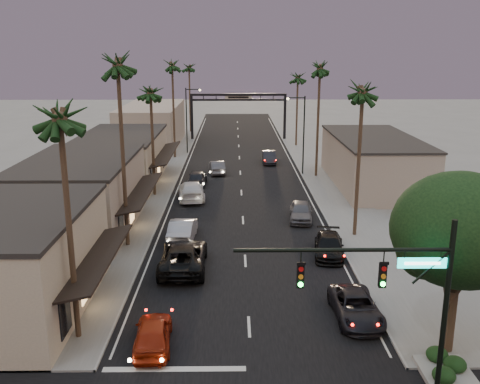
{
  "coord_description": "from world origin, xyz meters",
  "views": [
    {
      "loc": [
        -0.78,
        -15.13,
        14.04
      ],
      "look_at": [
        -0.25,
        27.94,
        2.5
      ],
      "focal_mm": 40.0,
      "sensor_mm": 36.0,
      "label": 1
    }
  ],
  "objects_px": {
    "streetlight_right": "(301,129)",
    "palm_lc": "(150,88)",
    "traffic_signal": "(399,286)",
    "palm_far": "(189,65)",
    "palm_ra": "(363,86)",
    "curbside_near": "(356,307)",
    "palm_ld": "(172,62)",
    "palm_lb": "(117,59)",
    "palm_rb": "(320,65)",
    "palm_la": "(59,109)",
    "oncoming_pickup": "(183,256)",
    "corner_tree": "(462,234)",
    "oncoming_red": "(153,333)",
    "palm_rc": "(298,75)",
    "streetlight_left": "(188,115)",
    "arch": "(238,105)",
    "curbside_black": "(329,246)",
    "oncoming_silver": "(183,230)"
  },
  "relations": [
    {
      "from": "palm_lc",
      "to": "curbside_near",
      "type": "height_order",
      "value": "palm_lc"
    },
    {
      "from": "corner_tree",
      "to": "streetlight_left",
      "type": "distance_m",
      "value": 53.15
    },
    {
      "from": "palm_lc",
      "to": "oncoming_pickup",
      "type": "bearing_deg",
      "value": -76.2
    },
    {
      "from": "streetlight_right",
      "to": "oncoming_silver",
      "type": "height_order",
      "value": "streetlight_right"
    },
    {
      "from": "streetlight_left",
      "to": "palm_la",
      "type": "relative_size",
      "value": 0.68
    },
    {
      "from": "curbside_black",
      "to": "palm_far",
      "type": "bearing_deg",
      "value": 111.63
    },
    {
      "from": "palm_ld",
      "to": "oncoming_pickup",
      "type": "bearing_deg",
      "value": -83.13
    },
    {
      "from": "streetlight_right",
      "to": "palm_lc",
      "type": "bearing_deg",
      "value": -149.89
    },
    {
      "from": "palm_rc",
      "to": "palm_ra",
      "type": "bearing_deg",
      "value": -90.0
    },
    {
      "from": "curbside_near",
      "to": "corner_tree",
      "type": "bearing_deg",
      "value": -43.14
    },
    {
      "from": "traffic_signal",
      "to": "palm_far",
      "type": "relative_size",
      "value": 0.64
    },
    {
      "from": "palm_ra",
      "to": "oncoming_pickup",
      "type": "distance_m",
      "value": 17.68
    },
    {
      "from": "palm_la",
      "to": "oncoming_pickup",
      "type": "height_order",
      "value": "palm_la"
    },
    {
      "from": "palm_ra",
      "to": "curbside_near",
      "type": "relative_size",
      "value": 2.64
    },
    {
      "from": "corner_tree",
      "to": "palm_lc",
      "type": "relative_size",
      "value": 0.72
    },
    {
      "from": "oncoming_pickup",
      "to": "oncoming_silver",
      "type": "bearing_deg",
      "value": -84.92
    },
    {
      "from": "curbside_near",
      "to": "traffic_signal",
      "type": "bearing_deg",
      "value": -91.61
    },
    {
      "from": "corner_tree",
      "to": "palm_lb",
      "type": "bearing_deg",
      "value": 141.17
    },
    {
      "from": "palm_lb",
      "to": "palm_far",
      "type": "xyz_separation_m",
      "value": [
        0.3,
        56.0,
        -1.94
      ]
    },
    {
      "from": "streetlight_right",
      "to": "palm_lc",
      "type": "relative_size",
      "value": 0.74
    },
    {
      "from": "palm_rb",
      "to": "curbside_near",
      "type": "height_order",
      "value": "palm_rb"
    },
    {
      "from": "streetlight_right",
      "to": "oncoming_red",
      "type": "xyz_separation_m",
      "value": [
        -11.64,
        -36.89,
        -4.59
      ]
    },
    {
      "from": "corner_tree",
      "to": "palm_la",
      "type": "xyz_separation_m",
      "value": [
        -18.08,
        1.55,
        5.46
      ]
    },
    {
      "from": "corner_tree",
      "to": "palm_lb",
      "type": "xyz_separation_m",
      "value": [
        -18.08,
        14.55,
        7.41
      ]
    },
    {
      "from": "palm_ld",
      "to": "arch",
      "type": "bearing_deg",
      "value": 60.17
    },
    {
      "from": "streetlight_left",
      "to": "palm_lb",
      "type": "bearing_deg",
      "value": -92.67
    },
    {
      "from": "palm_ld",
      "to": "curbside_near",
      "type": "height_order",
      "value": "palm_ld"
    },
    {
      "from": "streetlight_right",
      "to": "streetlight_left",
      "type": "xyz_separation_m",
      "value": [
        -13.84,
        13.0,
        0.0
      ]
    },
    {
      "from": "palm_rc",
      "to": "curbside_near",
      "type": "relative_size",
      "value": 2.44
    },
    {
      "from": "streetlight_left",
      "to": "palm_ld",
      "type": "height_order",
      "value": "palm_ld"
    },
    {
      "from": "corner_tree",
      "to": "palm_ld",
      "type": "distance_m",
      "value": 51.28
    },
    {
      "from": "arch",
      "to": "palm_ra",
      "type": "relative_size",
      "value": 1.15
    },
    {
      "from": "palm_far",
      "to": "oncoming_pickup",
      "type": "xyz_separation_m",
      "value": [
        4.2,
        -60.3,
        -10.55
      ]
    },
    {
      "from": "palm_lc",
      "to": "palm_far",
      "type": "height_order",
      "value": "palm_far"
    },
    {
      "from": "arch",
      "to": "corner_tree",
      "type": "bearing_deg",
      "value": -81.38
    },
    {
      "from": "oncoming_silver",
      "to": "curbside_near",
      "type": "relative_size",
      "value": 1.02
    },
    {
      "from": "palm_lb",
      "to": "palm_ld",
      "type": "bearing_deg",
      "value": 90.0
    },
    {
      "from": "traffic_signal",
      "to": "palm_ra",
      "type": "bearing_deg",
      "value": 81.72
    },
    {
      "from": "corner_tree",
      "to": "palm_ra",
      "type": "relative_size",
      "value": 0.67
    },
    {
      "from": "streetlight_right",
      "to": "palm_lb",
      "type": "xyz_separation_m",
      "value": [
        -15.52,
        -23.0,
        8.06
      ]
    },
    {
      "from": "palm_rb",
      "to": "palm_la",
      "type": "bearing_deg",
      "value": -116.17
    },
    {
      "from": "palm_la",
      "to": "curbside_black",
      "type": "relative_size",
      "value": 2.71
    },
    {
      "from": "traffic_signal",
      "to": "palm_far",
      "type": "height_order",
      "value": "palm_far"
    },
    {
      "from": "oncoming_pickup",
      "to": "palm_rc",
      "type": "bearing_deg",
      "value": -105.95
    },
    {
      "from": "corner_tree",
      "to": "oncoming_red",
      "type": "relative_size",
      "value": 2.03
    },
    {
      "from": "arch",
      "to": "streetlight_left",
      "type": "xyz_separation_m",
      "value": [
        -6.92,
        -12.0,
        -0.2
      ]
    },
    {
      "from": "palm_ld",
      "to": "palm_rb",
      "type": "distance_m",
      "value": 20.42
    },
    {
      "from": "palm_lc",
      "to": "palm_lb",
      "type": "bearing_deg",
      "value": -90.0
    },
    {
      "from": "streetlight_right",
      "to": "curbside_near",
      "type": "height_order",
      "value": "streetlight_right"
    },
    {
      "from": "palm_ld",
      "to": "curbside_near",
      "type": "relative_size",
      "value": 2.84
    }
  ]
}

